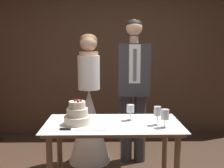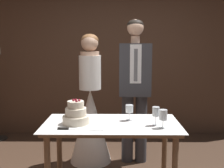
{
  "view_description": "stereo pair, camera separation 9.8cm",
  "coord_description": "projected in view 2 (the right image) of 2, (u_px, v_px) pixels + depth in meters",
  "views": [
    {
      "loc": [
        -0.19,
        -2.62,
        1.54
      ],
      "look_at": [
        -0.13,
        0.48,
        1.1
      ],
      "focal_mm": 45.0,
      "sensor_mm": 36.0,
      "label": 1
    },
    {
      "loc": [
        -0.09,
        -2.62,
        1.54
      ],
      "look_at": [
        -0.13,
        0.48,
        1.1
      ],
      "focal_mm": 45.0,
      "sensor_mm": 36.0,
      "label": 2
    }
  ],
  "objects": [
    {
      "name": "wine_glass_middle",
      "position": [
        129.0,
        110.0,
        2.8
      ],
      "size": [
        0.08,
        0.08,
        0.16
      ],
      "color": "silver",
      "rests_on": "cake_table"
    },
    {
      "name": "wine_glass_near",
      "position": [
        156.0,
        113.0,
        2.63
      ],
      "size": [
        0.07,
        0.07,
        0.18
      ],
      "color": "silver",
      "rests_on": "cake_table"
    },
    {
      "name": "wine_glass_far",
      "position": [
        163.0,
        116.0,
        2.54
      ],
      "size": [
        0.07,
        0.07,
        0.17
      ],
      "color": "silver",
      "rests_on": "cake_table"
    },
    {
      "name": "wall_back",
      "position": [
        121.0,
        55.0,
        4.75
      ],
      "size": [
        4.95,
        0.12,
        2.71
      ],
      "primitive_type": "cube",
      "color": "#513828",
      "rests_on": "ground_plane"
    },
    {
      "name": "cake_knife",
      "position": [
        71.0,
        129.0,
        2.51
      ],
      "size": [
        0.41,
        0.04,
        0.02
      ],
      "rotation": [
        0.0,
        0.0,
        -0.05
      ],
      "color": "silver",
      "rests_on": "cake_table"
    },
    {
      "name": "cake_table",
      "position": [
        111.0,
        133.0,
        2.73
      ],
      "size": [
        1.32,
        0.71,
        0.78
      ],
      "color": "#8E6B4C",
      "rests_on": "ground_plane"
    },
    {
      "name": "tiered_cake",
      "position": [
        76.0,
        115.0,
        2.69
      ],
      "size": [
        0.26,
        0.26,
        0.24
      ],
      "color": "beige",
      "rests_on": "cake_table"
    },
    {
      "name": "groom",
      "position": [
        135.0,
        84.0,
        3.58
      ],
      "size": [
        0.4,
        0.25,
        1.84
      ],
      "color": "#38383D",
      "rests_on": "ground_plane"
    },
    {
      "name": "bride",
      "position": [
        90.0,
        115.0,
        3.65
      ],
      "size": [
        0.54,
        0.54,
        1.67
      ],
      "color": "white",
      "rests_on": "ground_plane"
    }
  ]
}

